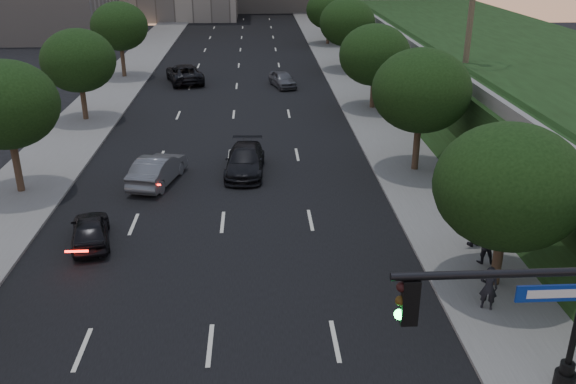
{
  "coord_description": "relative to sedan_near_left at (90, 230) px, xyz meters",
  "views": [
    {
      "loc": [
        1.61,
        -11.03,
        12.05
      ],
      "look_at": [
        2.7,
        8.91,
        3.6
      ],
      "focal_mm": 38.0,
      "sensor_mm": 36.0,
      "label": 1
    }
  ],
  "objects": [
    {
      "name": "road_surface",
      "position": [
        5.44,
        17.71,
        -0.63
      ],
      "size": [
        16.0,
        140.0,
        0.02
      ],
      "primitive_type": "cube",
      "color": "black",
      "rests_on": "ground"
    },
    {
      "name": "sidewalk_right",
      "position": [
        15.69,
        17.71,
        -0.57
      ],
      "size": [
        4.5,
        140.0,
        0.15
      ],
      "primitive_type": "cube",
      "color": "slate",
      "rests_on": "ground"
    },
    {
      "name": "sidewalk_left",
      "position": [
        -4.81,
        17.71,
        -0.57
      ],
      "size": [
        4.5,
        140.0,
        0.15
      ],
      "primitive_type": "cube",
      "color": "slate",
      "rests_on": "ground"
    },
    {
      "name": "embankment",
      "position": [
        27.44,
        15.71,
        1.36
      ],
      "size": [
        18.0,
        90.0,
        4.0
      ],
      "primitive_type": "cube",
      "color": "black",
      "rests_on": "ground"
    },
    {
      "name": "parapet_wall",
      "position": [
        18.94,
        15.71,
        3.71
      ],
      "size": [
        0.35,
        90.0,
        0.7
      ],
      "primitive_type": "cube",
      "color": "slate",
      "rests_on": "embankment"
    },
    {
      "name": "tree_right_a",
      "position": [
        15.74,
        -4.29,
        3.38
      ],
      "size": [
        5.2,
        5.2,
        6.24
      ],
      "color": "#38281C",
      "rests_on": "ground"
    },
    {
      "name": "tree_right_b",
      "position": [
        15.74,
        7.71,
        3.87
      ],
      "size": [
        5.2,
        5.2,
        6.74
      ],
      "color": "#38281C",
      "rests_on": "ground"
    },
    {
      "name": "tree_right_c",
      "position": [
        15.74,
        20.71,
        3.38
      ],
      "size": [
        5.2,
        5.2,
        6.24
      ],
      "color": "#38281C",
      "rests_on": "ground"
    },
    {
      "name": "tree_right_d",
      "position": [
        15.74,
        34.71,
        3.87
      ],
      "size": [
        5.2,
        5.2,
        6.74
      ],
      "color": "#38281C",
      "rests_on": "ground"
    },
    {
      "name": "tree_right_e",
      "position": [
        15.74,
        49.71,
        3.38
      ],
      "size": [
        5.2,
        5.2,
        6.24
      ],
      "color": "#38281C",
      "rests_on": "ground"
    },
    {
      "name": "tree_left_b",
      "position": [
        -4.86,
        5.71,
        3.93
      ],
      "size": [
        5.0,
        5.0,
        6.71
      ],
      "color": "#38281C",
      "rests_on": "ground"
    },
    {
      "name": "tree_left_c",
      "position": [
        -4.86,
        18.71,
        3.56
      ],
      "size": [
        5.0,
        5.0,
        6.34
      ],
      "color": "#38281C",
      "rests_on": "ground"
    },
    {
      "name": "tree_left_d",
      "position": [
        -4.86,
        32.71,
        3.93
      ],
      "size": [
        5.0,
        5.0,
        6.71
      ],
      "color": "#38281C",
      "rests_on": "ground"
    },
    {
      "name": "sedan_near_left",
      "position": [
        0.0,
        0.0,
        0.0
      ],
      "size": [
        2.3,
        4.02,
        1.29
      ],
      "primitive_type": "imported",
      "rotation": [
        0.0,
        0.0,
        3.36
      ],
      "color": "black",
      "rests_on": "ground"
    },
    {
      "name": "sedan_mid_left",
      "position": [
        1.87,
        6.7,
        0.12
      ],
      "size": [
        2.69,
        4.9,
        1.53
      ],
      "primitive_type": "imported",
      "rotation": [
        0.0,
        0.0,
        2.9
      ],
      "color": "#56595D",
      "rests_on": "ground"
    },
    {
      "name": "sedan_far_left",
      "position": [
        0.84,
        30.46,
        0.16
      ],
      "size": [
        4.08,
        6.32,
        1.62
      ],
      "primitive_type": "imported",
      "rotation": [
        0.0,
        0.0,
        3.4
      ],
      "color": "black",
      "rests_on": "ground"
    },
    {
      "name": "sedan_near_right",
      "position": [
        6.4,
        7.92,
        0.07
      ],
      "size": [
        2.3,
        5.05,
        1.43
      ],
      "primitive_type": "imported",
      "rotation": [
        0.0,
        0.0,
        -0.06
      ],
      "color": "black",
      "rests_on": "ground"
    },
    {
      "name": "sedan_far_right",
      "position": [
        9.38,
        28.27,
        0.03
      ],
      "size": [
        2.6,
        4.27,
        1.36
      ],
      "primitive_type": "imported",
      "rotation": [
        0.0,
        0.0,
        0.27
      ],
      "color": "#4F5055",
      "rests_on": "ground"
    },
    {
      "name": "pedestrian_a",
      "position": [
        14.85,
        -5.89,
        0.32
      ],
      "size": [
        0.7,
        0.58,
        1.63
      ],
      "primitive_type": "imported",
      "rotation": [
        0.0,
        0.0,
        2.76
      ],
      "color": "black",
      "rests_on": "sidewalk_right"
    },
    {
      "name": "pedestrian_b",
      "position": [
        15.86,
        -2.74,
        0.35
      ],
      "size": [
        0.88,
        0.72,
        1.69
      ],
      "primitive_type": "imported",
      "rotation": [
        0.0,
        0.0,
        3.04
      ],
      "color": "black",
      "rests_on": "sidewalk_right"
    },
    {
      "name": "pedestrian_c",
      "position": [
        15.99,
        -1.34,
        0.47
      ],
      "size": [
        1.22,
        0.82,
        1.92
      ],
      "primitive_type": "imported",
      "rotation": [
        0.0,
        0.0,
        3.49
      ],
      "color": "black",
      "rests_on": "sidewalk_right"
    }
  ]
}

